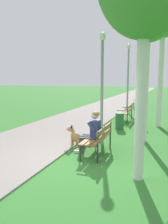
% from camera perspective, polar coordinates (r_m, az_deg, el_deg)
% --- Properties ---
extents(ground_plane, '(120.00, 120.00, 0.00)m').
position_cam_1_polar(ground_plane, '(6.00, -5.78, -12.72)').
color(ground_plane, '#33752D').
extents(paved_path, '(3.43, 60.00, 0.04)m').
position_cam_1_polar(paved_path, '(29.43, 11.58, 4.04)').
color(paved_path, gray).
rests_on(paved_path, ground).
extents(park_bench_near, '(0.55, 1.50, 0.85)m').
position_cam_1_polar(park_bench_near, '(6.47, 3.72, -6.36)').
color(park_bench_near, olive).
rests_on(park_bench_near, ground).
extents(park_bench_mid, '(0.55, 1.50, 0.85)m').
position_cam_1_polar(park_bench_mid, '(11.72, 10.64, 0.17)').
color(park_bench_mid, olive).
rests_on(park_bench_mid, ground).
extents(park_bench_far, '(0.55, 1.50, 0.85)m').
position_cam_1_polar(park_bench_far, '(17.41, 13.76, 2.72)').
color(park_bench_far, olive).
rests_on(park_bench_far, ground).
extents(person_seated_on_near_bench, '(0.74, 0.49, 1.25)m').
position_cam_1_polar(person_seated_on_near_bench, '(6.50, 2.01, -4.74)').
color(person_seated_on_near_bench, '#4C4C51').
rests_on(person_seated_on_near_bench, ground).
extents(dog_shepherd, '(0.83, 0.34, 0.71)m').
position_cam_1_polar(dog_shepherd, '(7.26, -1.62, -6.77)').
color(dog_shepherd, '#B27F47').
rests_on(dog_shepherd, ground).
extents(lamp_post_near, '(0.24, 0.24, 3.88)m').
position_cam_1_polar(lamp_post_near, '(8.63, 4.61, 7.39)').
color(lamp_post_near, gray).
rests_on(lamp_post_near, ground).
extents(lamp_post_mid, '(0.24, 0.24, 4.37)m').
position_cam_1_polar(lamp_post_mid, '(14.89, 11.14, 8.61)').
color(lamp_post_mid, gray).
rests_on(lamp_post_mid, ground).
extents(birch_tree_second, '(2.11, 2.13, 6.04)m').
position_cam_1_polar(birch_tree_second, '(8.32, 16.35, 25.68)').
color(birch_tree_second, silver).
rests_on(birch_tree_second, ground).
extents(birch_tree_third, '(2.17, 2.12, 6.76)m').
position_cam_1_polar(birch_tree_third, '(11.09, 19.74, 24.37)').
color(birch_tree_third, silver).
rests_on(birch_tree_third, ground).
extents(litter_bin, '(0.36, 0.36, 0.70)m').
position_cam_1_polar(litter_bin, '(9.86, 9.05, -2.28)').
color(litter_bin, '#2D6638').
rests_on(litter_bin, ground).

